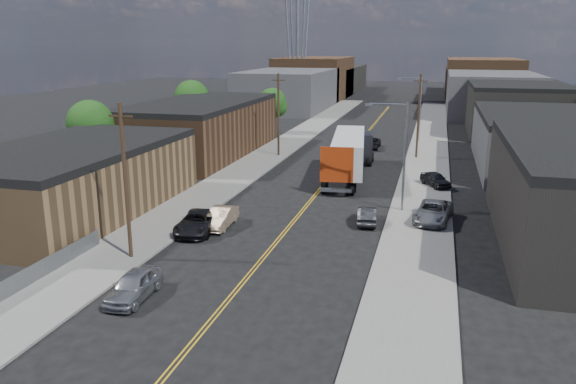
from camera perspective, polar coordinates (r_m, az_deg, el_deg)
The scene contains 31 objects.
ground at distance 81.94m, azimuth 7.47°, elevation 5.31°, with size 260.00×260.00×0.00m, color black.
centerline at distance 67.34m, azimuth 5.78°, elevation 3.29°, with size 0.32×120.00×0.01m, color gold.
sidewalk_left at distance 69.41m, azimuth -2.00°, elevation 3.76°, with size 5.00×140.00×0.15m, color slate.
sidewalk_right at distance 66.54m, azimuth 13.89°, elevation 2.85°, with size 5.00×140.00×0.15m, color slate.
warehouse_tan at distance 48.68m, azimuth -21.13°, elevation 1.22°, with size 12.00×22.00×5.60m.
warehouse_brown at distance 70.86m, azimuth -8.89°, elevation 6.47°, with size 12.00×26.00×6.60m.
industrial_right_b at distance 68.01m, azimuth 24.67°, elevation 4.73°, with size 14.00×24.00×6.10m.
industrial_right_c at distance 93.42m, azimuth 22.19°, elevation 7.87°, with size 14.00×22.00×7.60m.
skyline_left_a at distance 119.46m, azimuth 0.12°, elevation 10.35°, with size 16.00×30.00×8.00m, color #353537.
skyline_right_a at distance 115.97m, azimuth 19.88°, elevation 9.35°, with size 16.00×30.00×8.00m, color #353537.
skyline_left_b at distance 143.65m, azimuth 2.71°, elevation 11.50°, with size 16.00×26.00×10.00m, color #4F341F.
skyline_right_b at distance 140.76m, azimuth 19.12°, elevation 10.65°, with size 16.00×26.00×10.00m, color #4F341F.
skyline_left_c at distance 163.31m, azimuth 4.22°, elevation 11.36°, with size 16.00×40.00×7.00m, color black.
skyline_right_c at distance 160.78m, azimuth 18.61°, elevation 10.58°, with size 16.00×40.00×7.00m, color black.
streetlight_near at distance 45.98m, azimuth 11.31°, elevation 4.41°, with size 3.39×0.25×9.00m.
streetlight_far at distance 80.63m, azimuth 13.02°, elevation 8.73°, with size 3.39×0.25×9.00m.
utility_pole_left_near at distance 36.34m, azimuth -16.18°, elevation 1.05°, with size 1.60×0.26×10.00m.
utility_pole_left_far at distance 68.25m, azimuth -0.98°, elevation 7.89°, with size 1.60×0.26×10.00m.
utility_pole_right at distance 68.71m, azimuth 13.12°, elevation 7.55°, with size 1.60×0.26×10.00m.
chainlink_fence at distance 34.62m, azimuth -25.94°, elevation -8.41°, with size 0.05×16.00×1.22m.
tree_left_near at distance 61.29m, azimuth -19.38°, elevation 6.28°, with size 4.85×4.76×7.91m.
tree_left_mid at distance 82.98m, azimuth -9.71°, elevation 9.17°, with size 5.10×5.04×8.37m.
tree_left_far at distance 86.13m, azimuth -1.58°, elevation 8.96°, with size 4.35×4.20×6.97m.
semi_truck at distance 58.65m, azimuth 6.43°, elevation 4.13°, with size 4.63×17.73×4.57m.
car_left_a at distance 31.90m, azimuth -15.40°, elevation -9.15°, with size 1.80×4.47×1.52m, color #999A9E.
car_left_b at distance 42.64m, azimuth -6.87°, elevation -2.59°, with size 1.55×4.45×1.47m, color #9F8668.
car_left_c at distance 41.73m, azimuth -9.18°, elevation -3.04°, with size 2.50×5.42×1.51m, color black.
car_right_oncoming at distance 43.62m, azimuth 8.01°, elevation -2.33°, with size 1.40×4.01×1.32m, color black.
car_right_lot_a at distance 44.61m, azimuth 14.54°, elevation -1.95°, with size 2.51×5.44×1.51m, color gray.
car_right_lot_c at distance 55.63m, azimuth 14.76°, elevation 1.26°, with size 1.60×3.97×1.35m, color black.
car_ahead_truck at distance 74.83m, azimuth 8.35°, elevation 4.92°, with size 2.32×5.03×1.40m, color black.
Camera 1 is at (10.27, -20.17, 13.47)m, focal length 35.00 mm.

